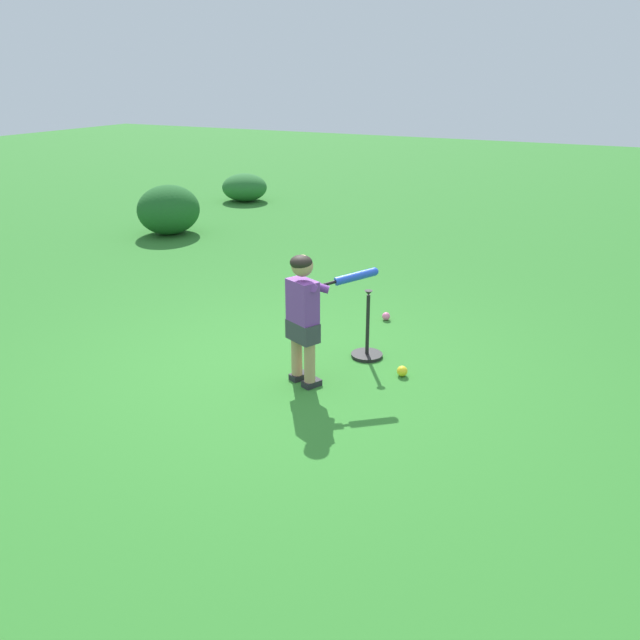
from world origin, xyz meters
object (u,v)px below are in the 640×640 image
object	(u,v)px
child_batter	(306,308)
batting_tee	(367,346)
play_ball_behind_batter	(402,371)
play_ball_far_right	(386,316)

from	to	relation	value
child_batter	batting_tee	distance (m)	0.92
play_ball_behind_batter	batting_tee	xyz separation A→B (m)	(-0.42, 0.23, 0.06)
child_batter	play_ball_behind_batter	distance (m)	1.01
play_ball_far_right	play_ball_behind_batter	world-z (taller)	play_ball_behind_batter
play_ball_behind_batter	batting_tee	bearing A→B (deg)	151.09
play_ball_far_right	play_ball_behind_batter	distance (m)	1.31
child_batter	play_ball_far_right	size ratio (longest dim) A/B	13.07
play_ball_far_right	play_ball_behind_batter	xyz separation A→B (m)	(0.60, -1.16, 0.00)
play_ball_far_right	batting_tee	world-z (taller)	batting_tee
play_ball_far_right	batting_tee	xyz separation A→B (m)	(0.19, -0.93, 0.06)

